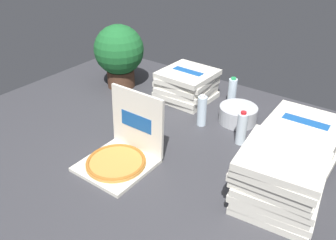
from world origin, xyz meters
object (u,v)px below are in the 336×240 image
at_px(open_pizza_box, 122,152).
at_px(water_bottle_2, 242,128).
at_px(ice_bucket, 238,114).
at_px(potted_plant, 119,53).
at_px(pizza_stack_right_far, 300,142).
at_px(pizza_stack_center_far, 187,85).
at_px(water_bottle_0, 202,111).
at_px(pizza_stack_left_near, 279,180).
at_px(water_bottle_1, 232,92).

distance_m(open_pizza_box, water_bottle_2, 0.82).
bearing_deg(ice_bucket, potted_plant, -177.79).
distance_m(open_pizza_box, pizza_stack_right_far, 1.10).
xyz_separation_m(ice_bucket, potted_plant, (-1.15, -0.04, 0.25)).
height_order(pizza_stack_center_far, water_bottle_0, pizza_stack_center_far).
bearing_deg(pizza_stack_left_near, water_bottle_2, 133.96).
bearing_deg(pizza_stack_left_near, water_bottle_1, 128.95).
distance_m(pizza_stack_left_near, potted_plant, 1.83).
bearing_deg(pizza_stack_right_far, water_bottle_2, -177.44).
distance_m(pizza_stack_center_far, water_bottle_1, 0.38).
relative_size(ice_bucket, water_bottle_1, 1.16).
bearing_deg(pizza_stack_right_far, open_pizza_box, -143.40).
relative_size(pizza_stack_right_far, water_bottle_0, 1.81).
relative_size(water_bottle_1, water_bottle_2, 1.00).
bearing_deg(open_pizza_box, water_bottle_1, 79.93).
distance_m(pizza_stack_center_far, ice_bucket, 0.53).
height_order(pizza_stack_left_near, potted_plant, potted_plant).
xyz_separation_m(pizza_stack_center_far, water_bottle_0, (0.32, -0.29, -0.01)).
xyz_separation_m(water_bottle_1, water_bottle_2, (0.31, -0.46, 0.00)).
relative_size(pizza_stack_center_far, potted_plant, 0.78).
xyz_separation_m(pizza_stack_right_far, potted_plant, (-1.68, 0.19, 0.17)).
bearing_deg(water_bottle_0, pizza_stack_center_far, 138.38).
bearing_deg(pizza_stack_right_far, water_bottle_1, 147.01).
bearing_deg(open_pizza_box, ice_bucket, 67.99).
bearing_deg(ice_bucket, open_pizza_box, -112.01).
bearing_deg(water_bottle_1, pizza_stack_center_far, -160.82).
bearing_deg(water_bottle_0, pizza_stack_left_near, -32.31).
relative_size(open_pizza_box, pizza_stack_left_near, 0.92).
relative_size(open_pizza_box, pizza_stack_center_far, 1.00).
height_order(water_bottle_0, water_bottle_2, same).
bearing_deg(water_bottle_2, ice_bucket, 120.11).
relative_size(pizza_stack_left_near, water_bottle_1, 1.94).
bearing_deg(potted_plant, pizza_stack_center_far, 11.98).
distance_m(open_pizza_box, potted_plant, 1.18).
bearing_deg(pizza_stack_center_far, pizza_stack_left_near, -35.35).
bearing_deg(potted_plant, pizza_stack_right_far, -6.41).
bearing_deg(water_bottle_1, pizza_stack_left_near, -51.05).
relative_size(ice_bucket, water_bottle_0, 1.16).
bearing_deg(water_bottle_2, pizza_stack_left_near, -46.04).
bearing_deg(open_pizza_box, potted_plant, 133.17).
bearing_deg(potted_plant, pizza_stack_left_near, -20.30).
bearing_deg(pizza_stack_right_far, ice_bucket, 156.08).
distance_m(open_pizza_box, pizza_stack_center_far, 0.99).
bearing_deg(water_bottle_2, open_pizza_box, -128.25).
height_order(pizza_stack_center_far, pizza_stack_right_far, pizza_stack_right_far).
relative_size(pizza_stack_right_far, water_bottle_1, 1.81).
distance_m(pizza_stack_left_near, water_bottle_2, 0.60).
distance_m(pizza_stack_right_far, water_bottle_1, 0.82).
xyz_separation_m(pizza_stack_center_far, ice_bucket, (0.52, -0.09, -0.07)).
height_order(open_pizza_box, water_bottle_1, open_pizza_box).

